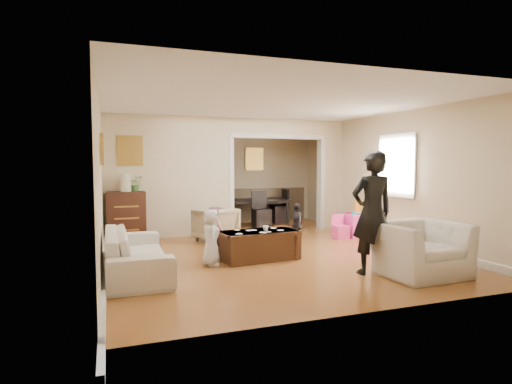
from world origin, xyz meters
name	(u,v)px	position (x,y,z in m)	size (l,w,h in m)	color
floor	(260,249)	(0.00, 0.00, 0.00)	(7.00, 7.00, 0.00)	#AB612C
partition_left	(171,177)	(-1.38, 1.80, 1.30)	(2.75, 0.18, 2.60)	beige
partition_right	(329,175)	(2.48, 1.80, 1.30)	(0.55, 0.18, 2.60)	beige
partition_header	(278,127)	(1.10, 1.80, 2.42)	(2.22, 0.18, 0.35)	beige
window_pane	(397,165)	(2.73, -0.40, 1.55)	(0.03, 0.95, 1.10)	white
framed_art_partition	(130,151)	(-2.20, 1.70, 1.85)	(0.45, 0.03, 0.55)	brown
framed_art_sofa_wall	(102,150)	(-2.71, -0.60, 1.80)	(0.03, 0.55, 0.40)	brown
framed_art_alcove	(254,159)	(1.10, 3.44, 1.70)	(0.45, 0.03, 0.55)	brown
sofa	(136,252)	(-2.28, -1.03, 0.31)	(2.16, 0.84, 0.63)	beige
armchair_back	(216,224)	(-0.57, 1.07, 0.34)	(0.72, 0.75, 0.68)	tan
armchair_front	(419,249)	(1.53, -2.47, 0.38)	(1.16, 1.01, 0.75)	beige
dresser	(126,217)	(-2.31, 1.49, 0.51)	(0.75, 0.42, 1.03)	#371810
table_lamp	(126,183)	(-2.31, 1.49, 1.21)	(0.22, 0.22, 0.36)	beige
potted_plant	(136,184)	(-2.11, 1.49, 1.18)	(0.28, 0.24, 0.31)	#406B2F
coffee_table	(259,245)	(-0.29, -0.78, 0.24)	(1.27, 0.63, 0.47)	#3D2613
coffee_cup	(266,228)	(-0.19, -0.83, 0.52)	(0.10, 0.10, 0.09)	white
play_table	(356,225)	(2.42, 0.50, 0.24)	(0.50, 0.50, 0.49)	#F23FA2
cereal_box	(359,207)	(2.54, 0.60, 0.64)	(0.20, 0.07, 0.30)	yellow
cyan_cup	(354,213)	(2.32, 0.45, 0.53)	(0.08, 0.08, 0.08)	#28C8C2
toy_block	(349,213)	(2.30, 0.62, 0.51)	(0.08, 0.06, 0.05)	#B51632
play_bowl	(362,214)	(2.47, 0.38, 0.51)	(0.22, 0.22, 0.05)	white
dining_table	(253,212)	(0.92, 3.04, 0.32)	(1.83, 1.02, 0.64)	black
adult_person	(372,213)	(0.93, -2.17, 0.89)	(0.65, 0.42, 1.78)	black
child_kneel_a	(211,238)	(-1.14, -0.93, 0.44)	(0.43, 0.28, 0.88)	silver
child_kneel_b	(214,233)	(-0.99, -0.48, 0.44)	(0.43, 0.33, 0.88)	#D28394
child_toddler	(297,225)	(0.76, -0.03, 0.42)	(0.49, 0.20, 0.84)	black
craft_papers	(258,231)	(-0.31, -0.78, 0.48)	(0.86, 0.51, 0.00)	white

